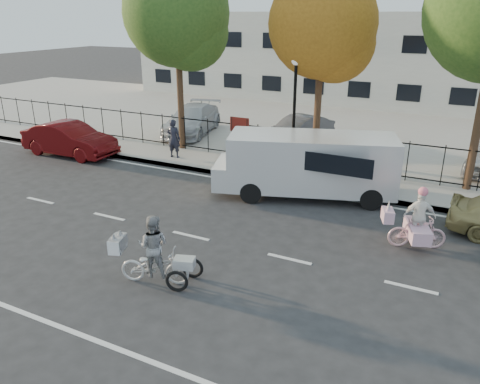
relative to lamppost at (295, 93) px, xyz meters
The scene contains 18 objects.
ground 7.50m from the lamppost, 94.21° to the right, with size 120.00×120.00×0.00m, color #333334.
road_markings 7.49m from the lamppost, 94.21° to the right, with size 60.00×9.52×0.01m, color silver, non-canonical shape.
curb 3.54m from the lamppost, 105.95° to the right, with size 60.00×0.10×0.15m, color #A8A399.
sidewalk 3.16m from the lamppost, 125.54° to the right, with size 60.00×2.20×0.15m, color #A8A399.
parking_lot 8.76m from the lamppost, 93.49° to the left, with size 60.00×15.60×0.15m, color #A8A399.
iron_fence 2.30m from the lamppost, 141.34° to the left, with size 58.00×0.06×1.50m, color black, non-canonical shape.
building 18.21m from the lamppost, 91.57° to the left, with size 34.00×10.00×6.00m, color silver.
lamppost is the anchor object (origin of this frame).
street_sign 2.90m from the lamppost, behind, with size 0.85×0.06×1.80m.
zebra_trike 9.56m from the lamppost, 89.57° to the right, with size 1.99×1.24×1.71m.
unicorn_bike 7.47m from the lamppost, 41.46° to the right, with size 1.77×1.28×1.75m.
white_van 3.32m from the lamppost, 58.41° to the right, with size 6.51×3.67×2.15m.
red_sedan 10.15m from the lamppost, 166.51° to the right, with size 1.54×4.41×1.45m, color #4E090A.
pedestrian 5.52m from the lamppost, 169.63° to the right, with size 0.60×0.39×1.64m, color black.
lot_car_a 7.62m from the lamppost, 154.98° to the left, with size 1.97×4.83×1.40m, color #B9BDC2.
lot_car_c 4.37m from the lamppost, 106.39° to the left, with size 1.36×3.90×1.29m, color #43454A.
tree_west 6.01m from the lamppost, behind, with size 4.46×4.46×8.18m.
tree_mid 2.74m from the lamppost, 66.64° to the left, with size 4.17×4.17×7.64m.
Camera 1 is at (6.61, -10.09, 5.97)m, focal length 35.00 mm.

